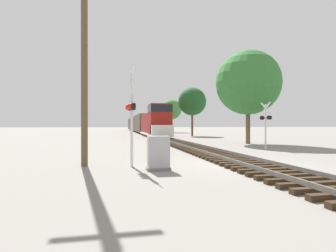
# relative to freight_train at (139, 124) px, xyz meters

# --- Properties ---
(ground_plane) EXTENTS (400.00, 400.00, 0.00)m
(ground_plane) POSITION_rel_freight_train_xyz_m (0.00, -54.76, -2.08)
(ground_plane) COLOR gray
(rail_track_bed) EXTENTS (2.60, 160.00, 0.31)m
(rail_track_bed) POSITION_rel_freight_train_xyz_m (0.00, -54.76, -1.95)
(rail_track_bed) COLOR #382819
(rail_track_bed) RESTS_ON ground
(freight_train) EXTENTS (2.86, 67.94, 4.60)m
(freight_train) POSITION_rel_freight_train_xyz_m (0.00, 0.00, 0.00)
(freight_train) COLOR maroon
(freight_train) RESTS_ON ground
(crossing_signal_near) EXTENTS (0.41, 1.01, 4.28)m
(crossing_signal_near) POSITION_rel_freight_train_xyz_m (-5.12, -54.40, 0.40)
(crossing_signal_near) COLOR silver
(crossing_signal_near) RESTS_ON ground
(crossing_signal_far) EXTENTS (0.53, 1.01, 3.52)m
(crossing_signal_far) POSITION_rel_freight_train_xyz_m (5.11, -48.33, 0.06)
(crossing_signal_far) COLOR silver
(crossing_signal_far) RESTS_ON ground
(relay_cabinet) EXTENTS (0.95, 0.53, 1.37)m
(relay_cabinet) POSITION_rel_freight_train_xyz_m (-4.10, -55.55, -1.41)
(relay_cabinet) COLOR slate
(relay_cabinet) RESTS_ON ground
(utility_pole) EXTENTS (1.80, 0.29, 9.51)m
(utility_pole) POSITION_rel_freight_train_xyz_m (-7.13, -53.84, 2.80)
(utility_pole) COLOR brown
(utility_pole) RESTS_ON ground
(tree_far_right) EXTENTS (6.18, 6.18, 8.98)m
(tree_far_right) POSITION_rel_freight_train_xyz_m (6.73, -42.65, 3.80)
(tree_far_right) COLOR brown
(tree_far_right) RESTS_ON ground
(tree_mid_background) EXTENTS (4.60, 4.60, 7.99)m
(tree_mid_background) POSITION_rel_freight_train_xyz_m (6.60, -24.28, 3.59)
(tree_mid_background) COLOR brown
(tree_mid_background) RESTS_ON ground
(tree_deep_background) EXTENTS (4.86, 4.86, 8.02)m
(tree_deep_background) POSITION_rel_freight_train_xyz_m (7.51, -3.65, 3.50)
(tree_deep_background) COLOR brown
(tree_deep_background) RESTS_ON ground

